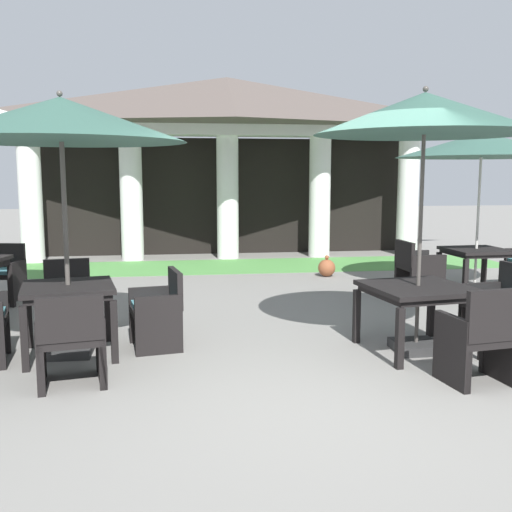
% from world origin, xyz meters
% --- Properties ---
extents(ground_plane, '(60.00, 60.00, 0.00)m').
position_xyz_m(ground_plane, '(0.00, 0.00, 0.00)').
color(ground_plane, gray).
extents(background_pavilion, '(9.75, 2.71, 4.02)m').
position_xyz_m(background_pavilion, '(0.00, 8.57, 3.05)').
color(background_pavilion, white).
rests_on(background_pavilion, ground).
extents(lawn_strip, '(11.55, 2.00, 0.01)m').
position_xyz_m(lawn_strip, '(0.00, 7.22, 0.00)').
color(lawn_strip, '#519347').
rests_on(lawn_strip, ground).
extents(patio_table_near_foreground, '(1.16, 1.16, 0.72)m').
position_xyz_m(patio_table_near_foreground, '(1.33, 0.98, 0.63)').
color(patio_table_near_foreground, black).
rests_on(patio_table_near_foreground, ground).
extents(patio_umbrella_near_foreground, '(2.28, 2.28, 2.78)m').
position_xyz_m(patio_umbrella_near_foreground, '(1.33, 0.98, 2.48)').
color(patio_umbrella_near_foreground, '#2D2D2D').
rests_on(patio_umbrella_near_foreground, ground).
extents(patio_chair_near_foreground_east, '(0.66, 0.69, 0.89)m').
position_xyz_m(patio_chair_near_foreground_east, '(2.37, 1.13, 0.42)').
color(patio_chair_near_foreground_east, black).
rests_on(patio_chair_near_foreground_east, ground).
extents(patio_chair_near_foreground_south, '(0.64, 0.58, 0.91)m').
position_xyz_m(patio_chair_near_foreground_south, '(1.47, -0.05, 0.42)').
color(patio_chair_near_foreground_south, black).
rests_on(patio_chair_near_foreground_south, ground).
extents(patio_chair_mid_left_north, '(0.69, 0.64, 0.84)m').
position_xyz_m(patio_chair_mid_left_north, '(-3.85, 4.45, 0.39)').
color(patio_chair_mid_left_north, black).
rests_on(patio_chair_mid_left_north, ground).
extents(patio_table_mid_right, '(0.96, 0.96, 0.71)m').
position_xyz_m(patio_table_mid_right, '(3.62, 3.99, 0.61)').
color(patio_table_mid_right, black).
rests_on(patio_table_mid_right, ground).
extents(patio_umbrella_mid_right, '(2.68, 2.68, 2.62)m').
position_xyz_m(patio_umbrella_mid_right, '(3.62, 3.99, 2.34)').
color(patio_umbrella_mid_right, '#2D2D2D').
rests_on(patio_umbrella_mid_right, ground).
extents(patio_chair_mid_right_west, '(0.62, 0.66, 0.85)m').
position_xyz_m(patio_chair_mid_right_west, '(2.60, 3.94, 0.42)').
color(patio_chair_mid_right_west, black).
rests_on(patio_chair_mid_right_west, ground).
extents(patio_table_far_back, '(1.06, 1.06, 0.75)m').
position_xyz_m(patio_table_far_back, '(-2.34, 1.36, 0.65)').
color(patio_table_far_back, black).
rests_on(patio_table_far_back, ground).
extents(patio_umbrella_far_back, '(2.52, 2.52, 2.72)m').
position_xyz_m(patio_umbrella_far_back, '(-2.34, 1.36, 2.42)').
color(patio_umbrella_far_back, '#2D2D2D').
rests_on(patio_umbrella_far_back, ground).
extents(patio_chair_far_back_south, '(0.68, 0.68, 0.86)m').
position_xyz_m(patio_chair_far_back_south, '(-2.17, 0.45, 0.41)').
color(patio_chair_far_back_south, black).
rests_on(patio_chair_far_back_south, ground).
extents(patio_chair_far_back_north, '(0.63, 0.58, 0.87)m').
position_xyz_m(patio_chair_far_back_north, '(-2.50, 2.28, 0.40)').
color(patio_chair_far_back_north, black).
rests_on(patio_chair_far_back_north, ground).
extents(patio_chair_far_back_east, '(0.61, 0.68, 0.86)m').
position_xyz_m(patio_chair_far_back_east, '(-1.42, 1.53, 0.41)').
color(patio_chair_far_back_east, black).
rests_on(patio_chair_far_back_east, ground).
extents(terracotta_urn, '(0.32, 0.32, 0.40)m').
position_xyz_m(terracotta_urn, '(1.60, 5.74, 0.16)').
color(terracotta_urn, brown).
rests_on(terracotta_urn, ground).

